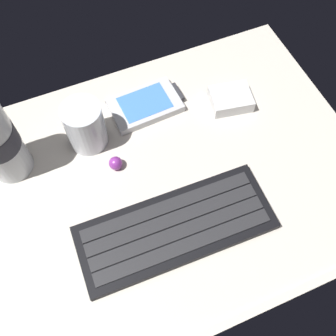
{
  "coord_description": "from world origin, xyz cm",
  "views": [
    {
      "loc": [
        -10.94,
        -25.96,
        55.82
      ],
      "look_at": [
        0.0,
        0.0,
        3.0
      ],
      "focal_mm": 41.75,
      "sensor_mm": 36.0,
      "label": 1
    }
  ],
  "objects": [
    {
      "name": "keyboard",
      "position": [
        -2.44,
        -8.55,
        0.81
      ],
      "size": [
        29.28,
        11.77,
        1.7
      ],
      "color": "black",
      "rests_on": "ground_plane"
    },
    {
      "name": "juice_cup",
      "position": [
        -9.47,
        11.54,
        3.91
      ],
      "size": [
        6.4,
        6.4,
        8.5
      ],
      "color": "silver",
      "rests_on": "ground_plane"
    },
    {
      "name": "handheld_device",
      "position": [
        1.75,
        14.24,
        0.73
      ],
      "size": [
        13.07,
        8.2,
        1.5
      ],
      "color": "silver",
      "rests_on": "ground_plane"
    },
    {
      "name": "ground_plane",
      "position": [
        0.0,
        -0.23,
        -0.99
      ],
      "size": [
        64.0,
        48.0,
        2.8
      ],
      "color": "beige"
    },
    {
      "name": "trackball_mouse",
      "position": [
        -7.0,
        5.0,
        1.1
      ],
      "size": [
        2.2,
        2.2,
        2.2
      ],
      "primitive_type": "sphere",
      "color": "purple",
      "rests_on": "ground_plane"
    },
    {
      "name": "charger_block",
      "position": [
        15.81,
        9.27,
        1.2
      ],
      "size": [
        7.91,
        6.79,
        2.4
      ],
      "primitive_type": "cube",
      "rotation": [
        0.0,
        0.0,
        -0.18
      ],
      "color": "white",
      "rests_on": "ground_plane"
    }
  ]
}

